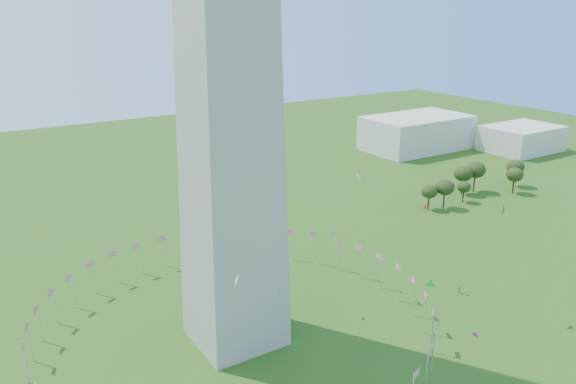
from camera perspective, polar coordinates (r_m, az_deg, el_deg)
name	(u,v)px	position (r m, az deg, el deg)	size (l,w,h in m)	color
flag_ring	(236,318)	(120.13, -5.34, -12.66)	(80.24, 80.24, 9.00)	silver
gov_building_east_a	(417,133)	(280.47, 12.92, 5.91)	(50.00, 30.00, 16.00)	beige
gov_building_east_b	(522,138)	(292.40, 22.67, 5.05)	(35.00, 25.00, 12.00)	beige
kites_aloft	(399,274)	(100.43, 11.16, -8.16)	(112.45, 73.24, 32.07)	green
tree_line_east	(475,183)	(215.58, 18.51, 0.91)	(53.26, 15.95, 11.47)	#2E4416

